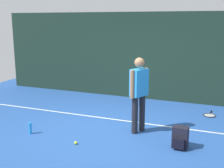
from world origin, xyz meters
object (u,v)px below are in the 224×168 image
at_px(tennis_player, 139,91).
at_px(water_bottle, 30,128).
at_px(tennis_ball_near_player, 76,143).
at_px(tennis_racket, 210,115).
at_px(backpack, 180,138).

distance_m(tennis_player, water_bottle, 2.57).
relative_size(tennis_ball_near_player, water_bottle, 0.25).
bearing_deg(tennis_ball_near_player, tennis_player, 48.90).
xyz_separation_m(tennis_racket, water_bottle, (-3.65, -2.81, 0.12)).
bearing_deg(tennis_ball_near_player, water_bottle, 174.08).
distance_m(tennis_racket, water_bottle, 4.61).
relative_size(backpack, tennis_ball_near_player, 6.67).
relative_size(tennis_racket, backpack, 1.42).
bearing_deg(water_bottle, tennis_player, 24.56).
xyz_separation_m(tennis_racket, backpack, (-0.43, -2.33, 0.20)).
bearing_deg(tennis_racket, water_bottle, -48.40).
height_order(backpack, tennis_ball_near_player, backpack).
bearing_deg(tennis_player, tennis_ball_near_player, -16.01).
distance_m(backpack, water_bottle, 3.26).
distance_m(tennis_player, tennis_ball_near_player, 1.77).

